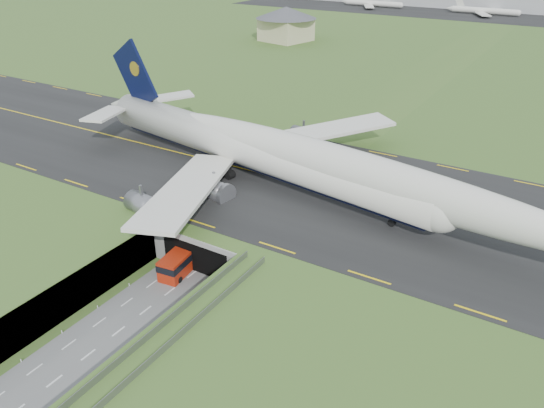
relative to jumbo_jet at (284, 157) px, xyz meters
The scene contains 9 objects.
ground 32.26m from the jumbo_jet, 94.98° to the right, with size 900.00×900.00×0.00m, color #3A5D25.
airfield_deck 31.28m from the jumbo_jet, 94.98° to the right, with size 800.00×800.00×6.00m, color gray.
trench_road 39.28m from the jumbo_jet, 93.99° to the right, with size 12.00×75.00×0.20m, color slate.
taxiway 7.05m from the jumbo_jet, 129.97° to the left, with size 800.00×44.00×0.18m, color black.
tunnel_portal 15.91m from the jumbo_jet, 101.19° to the right, with size 17.00×22.30×6.00m.
guideway 50.14m from the jumbo_jet, 80.28° to the right, with size 3.00×53.00×7.05m.
jumbo_jet is the anchor object (origin of this frame).
shuttle_tram 25.31m from the jumbo_jet, 101.55° to the right, with size 4.20×8.73×3.40m.
service_building 141.27m from the jumbo_jet, 119.77° to the left, with size 29.42×29.42×13.49m.
Camera 1 is at (44.79, -43.32, 46.34)m, focal length 35.00 mm.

